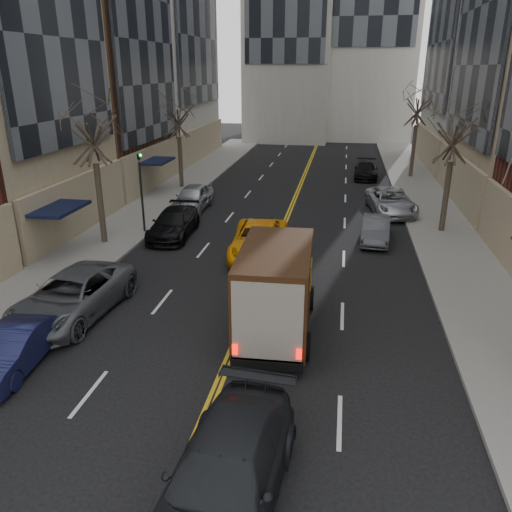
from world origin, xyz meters
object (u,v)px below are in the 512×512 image
(observer_sedan, at_px, (226,476))
(pedestrian, at_px, (303,295))
(ups_truck, at_px, (277,288))
(taxi, at_px, (259,240))

(observer_sedan, bearing_deg, pedestrian, 89.14)
(ups_truck, bearing_deg, pedestrian, 54.05)
(observer_sedan, relative_size, pedestrian, 3.20)
(ups_truck, relative_size, observer_sedan, 1.05)
(ups_truck, distance_m, pedestrian, 1.64)
(taxi, xyz_separation_m, pedestrian, (2.63, -6.07, 0.11))
(observer_sedan, height_order, taxi, observer_sedan)
(taxi, bearing_deg, observer_sedan, -87.74)
(ups_truck, height_order, taxi, ups_truck)
(taxi, bearing_deg, ups_truck, -80.60)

